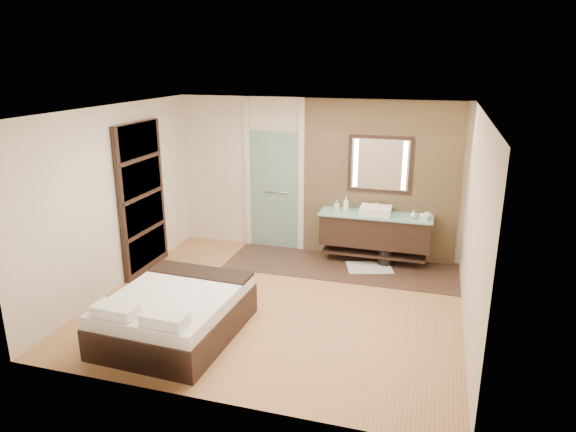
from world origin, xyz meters
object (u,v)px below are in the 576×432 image
(mirror_unit, at_px, (380,164))
(waste_bin, at_px, (385,257))
(bed, at_px, (176,313))
(vanity, at_px, (375,230))

(mirror_unit, distance_m, waste_bin, 1.55)
(mirror_unit, bearing_deg, bed, -121.98)
(mirror_unit, relative_size, waste_bin, 3.70)
(vanity, relative_size, bed, 0.99)
(mirror_unit, xyz_separation_m, waste_bin, (0.20, -0.31, -1.51))
(bed, relative_size, waste_bin, 6.50)
(mirror_unit, height_order, waste_bin, mirror_unit)
(mirror_unit, bearing_deg, waste_bin, -57.12)
(bed, height_order, waste_bin, bed)
(bed, bearing_deg, waste_bin, 55.39)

